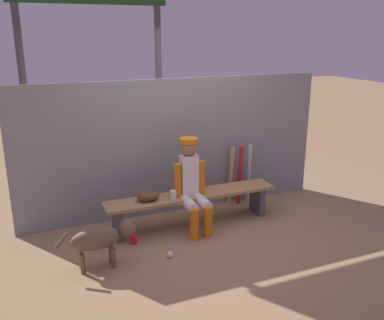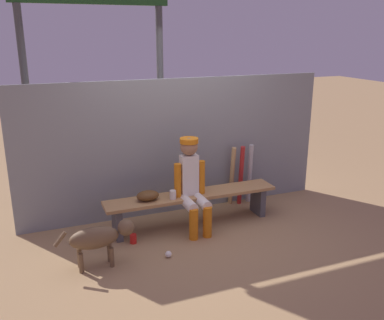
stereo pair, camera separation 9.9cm
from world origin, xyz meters
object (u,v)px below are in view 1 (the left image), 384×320
at_px(cup_on_bench, 173,195).
at_px(baseball, 170,254).
at_px(bat_wood_tan, 231,176).
at_px(scoreboard, 94,0).
at_px(dugout_bench, 192,201).
at_px(bat_aluminum_silver, 248,173).
at_px(player_seated, 192,182).
at_px(dog, 101,238).
at_px(cup_on_ground, 134,239).
at_px(baseball_glove, 148,196).
at_px(bat_aluminum_red, 240,175).

bearing_deg(cup_on_bench, baseball, -113.89).
bearing_deg(bat_wood_tan, scoreboard, 148.85).
xyz_separation_m(bat_wood_tan, scoreboard, (-1.62, 0.98, 2.38)).
height_order(dugout_bench, bat_wood_tan, bat_wood_tan).
bearing_deg(bat_wood_tan, cup_on_bench, -155.10).
distance_m(bat_aluminum_silver, baseball, 1.99).
xyz_separation_m(player_seated, scoreboard, (-0.80, 1.50, 2.18)).
height_order(player_seated, dog, player_seated).
bearing_deg(scoreboard, dugout_bench, -59.11).
relative_size(scoreboard, dog, 4.69).
bearing_deg(bat_aluminum_silver, dugout_bench, -159.11).
relative_size(dugout_bench, bat_aluminum_silver, 2.55).
height_order(baseball, dog, dog).
xyz_separation_m(cup_on_ground, dog, (-0.44, -0.37, 0.28)).
relative_size(baseball_glove, dog, 0.33).
distance_m(baseball_glove, bat_aluminum_red, 1.53).
distance_m(player_seated, bat_aluminum_silver, 1.23).
bearing_deg(baseball_glove, player_seated, -11.07).
bearing_deg(dog, bat_aluminum_silver, 22.93).
xyz_separation_m(dugout_bench, bat_aluminum_silver, (1.06, 0.40, 0.11)).
height_order(bat_wood_tan, scoreboard, scoreboard).
xyz_separation_m(bat_aluminum_red, baseball, (-1.45, -1.05, -0.41)).
bearing_deg(cup_on_bench, baseball_glove, 166.00).
xyz_separation_m(dugout_bench, bat_wood_tan, (0.78, 0.42, 0.10)).
xyz_separation_m(player_seated, baseball, (-0.51, -0.58, -0.59)).
height_order(bat_aluminum_red, scoreboard, scoreboard).
height_order(baseball_glove, cup_on_ground, baseball_glove).
bearing_deg(dugout_bench, bat_aluminum_silver, 20.89).
bearing_deg(baseball_glove, bat_aluminum_red, 13.90).
bearing_deg(bat_aluminum_silver, baseball, -146.04).
height_order(baseball_glove, bat_aluminum_red, bat_aluminum_red).
bearing_deg(cup_on_ground, baseball, -58.82).
relative_size(cup_on_ground, dog, 0.13).
relative_size(dugout_bench, bat_aluminum_red, 2.54).
distance_m(bat_wood_tan, bat_aluminum_silver, 0.28).
xyz_separation_m(baseball, cup_on_ground, (-0.28, 0.47, 0.02)).
bearing_deg(dugout_bench, bat_wood_tan, 28.26).
bearing_deg(cup_on_bench, dog, -152.84).
xyz_separation_m(bat_aluminum_silver, cup_on_ground, (-1.90, -0.62, -0.39)).
bearing_deg(cup_on_ground, dugout_bench, 14.31).
height_order(player_seated, bat_aluminum_red, player_seated).
xyz_separation_m(dugout_bench, scoreboard, (-0.84, 1.40, 2.48)).
distance_m(cup_on_bench, dog, 1.13).
height_order(dugout_bench, baseball, dugout_bench).
distance_m(dugout_bench, cup_on_ground, 0.91).
bearing_deg(cup_on_ground, dog, -139.99).
distance_m(player_seated, baseball, 0.97).
relative_size(baseball_glove, cup_on_bench, 2.55).
relative_size(baseball_glove, cup_on_ground, 2.55).
bearing_deg(player_seated, bat_aluminum_silver, 24.92).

